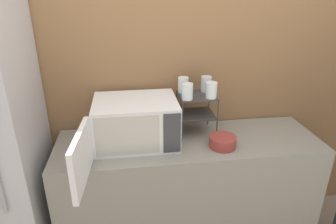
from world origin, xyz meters
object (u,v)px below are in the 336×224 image
microwave (134,123)px  glass_front_right (211,90)px  bowl (223,142)px  glass_back_left (183,85)px  dish_rack (196,106)px  glass_front_left (187,91)px  glass_back_right (206,84)px

microwave → glass_front_right: (0.55, 0.03, 0.20)m
bowl → microwave: bearing=166.7°
glass_back_left → bowl: 0.51m
glass_front_right → glass_back_left: bearing=139.4°
glass_back_left → glass_front_right: bearing=-40.6°
dish_rack → glass_front_left: glass_front_left is taller
glass_front_right → glass_back_left: 0.23m
glass_front_left → glass_front_right: bearing=1.3°
glass_back_left → bowl: bearing=-55.0°
glass_back_right → glass_front_right: same height
glass_front_left → glass_back_right: (0.17, 0.15, 0.00)m
dish_rack → glass_front_left: bearing=-138.7°
glass_front_left → bowl: glass_front_left is taller
dish_rack → glass_back_right: 0.18m
glass_back_right → glass_front_right: bearing=-90.3°
microwave → glass_back_right: (0.55, 0.18, 0.20)m
glass_back_right → glass_front_left: bearing=-139.5°
dish_rack → glass_front_right: (0.08, -0.07, 0.14)m
glass_front_right → bowl: glass_front_right is taller
bowl → glass_front_left: bearing=143.1°
glass_front_right → glass_back_left: (-0.17, 0.15, 0.00)m
bowl → glass_back_left: bearing=125.0°
glass_front_right → glass_back_left: size_ratio=1.00×
dish_rack → glass_back_left: bearing=140.1°
glass_front_left → glass_front_right: (0.17, 0.00, 0.00)m
glass_back_left → dish_rack: bearing=-39.9°
microwave → glass_front_right: bearing=3.1°
dish_rack → bowl: (0.14, -0.25, -0.18)m
glass_back_left → microwave: bearing=-154.9°
glass_front_right → bowl: bearing=-73.4°
dish_rack → glass_back_right: size_ratio=2.66×
glass_back_right → glass_back_left: bearing=179.0°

